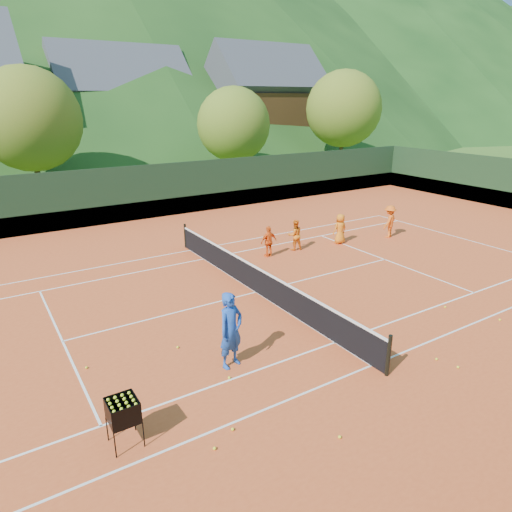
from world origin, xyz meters
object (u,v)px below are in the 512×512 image
chalet_mid (122,114)px  student_b (269,242)px  student_c (340,229)px  ball_hopper (123,412)px  tennis_net (256,279)px  coach (231,330)px  student_d (389,221)px  chalet_right (264,110)px  student_a (295,235)px

chalet_mid → student_b: bearing=-96.4°
student_c → ball_hopper: student_c is taller
tennis_net → coach: bearing=-130.0°
student_d → chalet_right: chalet_right is taller
coach → chalet_right: bearing=39.3°
coach → student_c: coach is taller
ball_hopper → chalet_mid: 40.94m
student_c → tennis_net: (-6.33, -2.73, -0.20)m
student_a → student_d: (5.05, -0.86, 0.10)m
tennis_net → chalet_mid: chalet_mid is taller
coach → student_a: coach is taller
student_b → ball_hopper: student_b is taller
coach → student_b: size_ratio=1.49×
ball_hopper → student_a: bearing=38.3°
student_a → student_b: bearing=17.5°
chalet_mid → student_c: bearing=-89.4°
student_b → student_a: bearing=-176.2°
student_d → student_b: bearing=-27.0°
student_a → student_c: (2.35, -0.35, 0.01)m
student_b → ball_hopper: (-8.60, -7.82, 0.08)m
chalet_right → ball_hopper: bearing=-126.8°
coach → chalet_right: size_ratio=0.17×
coach → chalet_mid: size_ratio=0.16×
coach → tennis_net: size_ratio=0.16×
student_c → student_a: bearing=-6.2°
tennis_net → ball_hopper: (-6.11, -4.89, 0.25)m
student_c → tennis_net: size_ratio=0.12×
student_b → student_d: size_ratio=0.85×
student_a → chalet_mid: chalet_mid is taller
chalet_right → chalet_mid: bearing=164.1°
coach → chalet_right: 40.90m
student_c → coach: bearing=36.3°
ball_hopper → chalet_right: bearing=53.2°
student_b → chalet_mid: size_ratio=0.11×
chalet_mid → chalet_right: chalet_right is taller
student_a → student_b: student_a is taller
tennis_net → chalet_right: bearing=56.3°
tennis_net → student_a: bearing=37.7°
ball_hopper → coach: bearing=23.0°
tennis_net → chalet_right: chalet_right is taller
student_d → ball_hopper: (-15.14, -7.11, -0.04)m
student_a → student_c: size_ratio=0.98×
tennis_net → chalet_mid: (6.00, 34.00, 4.47)m
student_d → chalet_right: bearing=-132.3°
student_a → tennis_net: size_ratio=0.11×
student_b → chalet_mid: chalet_mid is taller
coach → chalet_mid: bearing=60.3°
ball_hopper → student_c: bearing=31.5°
coach → student_b: 8.51m
student_a → student_b: (-1.49, -0.15, -0.02)m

